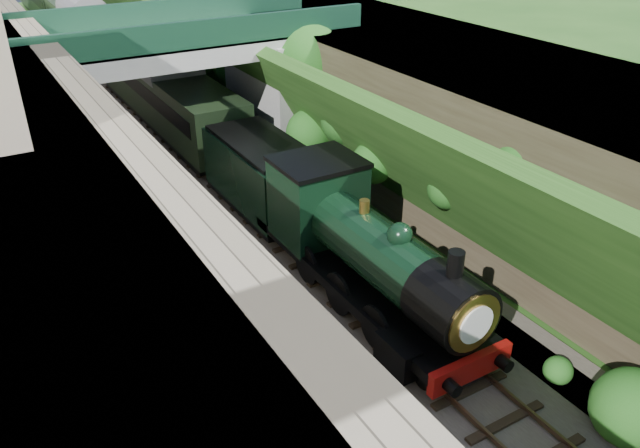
% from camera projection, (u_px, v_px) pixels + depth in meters
% --- Properties ---
extents(trackbed, '(10.00, 90.00, 0.20)m').
position_uv_depth(trackbed, '(211.00, 191.00, 27.79)').
color(trackbed, '#473F38').
rests_on(trackbed, ground).
extents(retaining_wall, '(1.00, 90.00, 7.00)m').
position_uv_depth(retaining_wall, '(67.00, 142.00, 23.70)').
color(retaining_wall, '#756B56').
rests_on(retaining_wall, ground).
extents(street_plateau_right, '(8.00, 90.00, 6.25)m').
position_uv_depth(street_plateau_right, '(387.00, 93.00, 30.59)').
color(street_plateau_right, '#262628').
rests_on(street_plateau_right, ground).
extents(embankment_slope, '(4.38, 90.00, 6.36)m').
position_uv_depth(embankment_slope, '(338.00, 136.00, 26.66)').
color(embankment_slope, '#1E4714').
rests_on(embankment_slope, ground).
extents(track_left, '(2.50, 90.00, 0.20)m').
position_uv_depth(track_left, '(167.00, 198.00, 26.82)').
color(track_left, black).
rests_on(track_left, trackbed).
extents(track_right, '(2.50, 90.00, 0.20)m').
position_uv_depth(track_right, '(235.00, 182.00, 28.25)').
color(track_right, black).
rests_on(track_right, trackbed).
extents(road_bridge, '(16.00, 6.40, 7.25)m').
position_uv_depth(road_bridge, '(190.00, 79.00, 29.33)').
color(road_bridge, gray).
rests_on(road_bridge, ground).
extents(tree, '(3.60, 3.80, 6.60)m').
position_uv_depth(tree, '(309.00, 65.00, 29.31)').
color(tree, black).
rests_on(tree, ground).
extents(locomotive, '(3.10, 10.23, 3.83)m').
position_uv_depth(locomotive, '(366.00, 253.00, 19.62)').
color(locomotive, black).
rests_on(locomotive, trackbed).
extents(tender, '(2.70, 6.00, 3.05)m').
position_uv_depth(tender, '(263.00, 178.00, 25.32)').
color(tender, black).
rests_on(tender, trackbed).
extents(coach_front, '(2.90, 18.00, 3.70)m').
position_uv_depth(coach_front, '(163.00, 91.00, 34.63)').
color(coach_front, black).
rests_on(coach_front, trackbed).
extents(coach_middle, '(2.90, 18.00, 3.70)m').
position_uv_depth(coach_middle, '(87.00, 31.00, 48.84)').
color(coach_middle, black).
rests_on(coach_middle, trackbed).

